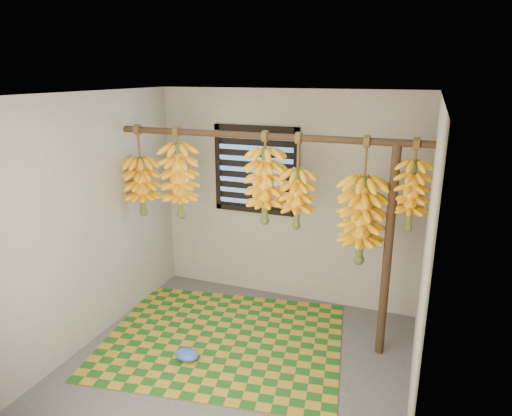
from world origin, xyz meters
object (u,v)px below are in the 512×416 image
at_px(woven_mat, 223,339).
at_px(plastic_bag, 187,355).
at_px(banana_bunch_d, 265,186).
at_px(banana_bunch_a, 142,186).
at_px(banana_bunch_e, 361,220).
at_px(banana_bunch_b, 179,181).
at_px(support_post, 388,255).
at_px(banana_bunch_c, 297,199).
at_px(banana_bunch_f, 411,195).

bearing_deg(woven_mat, plastic_bag, -112.00).
relative_size(woven_mat, banana_bunch_d, 2.60).
bearing_deg(plastic_bag, banana_bunch_a, 139.40).
distance_m(woven_mat, banana_bunch_e, 1.81).
xyz_separation_m(plastic_bag, banana_bunch_a, (-0.89, 0.77, 1.35)).
bearing_deg(banana_bunch_a, banana_bunch_b, 0.00).
bearing_deg(support_post, banana_bunch_a, 180.00).
height_order(banana_bunch_b, banana_bunch_d, same).
bearing_deg(woven_mat, banana_bunch_c, 28.22).
relative_size(banana_bunch_b, banana_bunch_d, 1.05).
xyz_separation_m(woven_mat, banana_bunch_d, (0.31, 0.34, 1.52)).
bearing_deg(banana_bunch_d, woven_mat, -132.75).
bearing_deg(banana_bunch_a, woven_mat, -17.53).
height_order(support_post, plastic_bag, support_post).
distance_m(banana_bunch_d, banana_bunch_f, 1.32).
relative_size(banana_bunch_c, banana_bunch_e, 0.78).
bearing_deg(banana_bunch_b, banana_bunch_e, 0.00).
height_order(banana_bunch_a, banana_bunch_f, same).
relative_size(woven_mat, banana_bunch_f, 2.88).
xyz_separation_m(plastic_bag, banana_bunch_b, (-0.44, 0.77, 1.44)).
bearing_deg(banana_bunch_a, plastic_bag, -40.60).
relative_size(banana_bunch_a, banana_bunch_e, 0.82).
height_order(banana_bunch_c, banana_bunch_f, same).
height_order(support_post, banana_bunch_f, banana_bunch_f).
distance_m(woven_mat, banana_bunch_a, 1.79).
height_order(banana_bunch_c, banana_bunch_e, same).
bearing_deg(banana_bunch_f, banana_bunch_a, 180.00).
height_order(woven_mat, banana_bunch_f, banana_bunch_f).
relative_size(banana_bunch_a, banana_bunch_b, 1.02).
distance_m(support_post, woven_mat, 1.81).
bearing_deg(woven_mat, banana_bunch_d, 47.25).
bearing_deg(banana_bunch_c, banana_bunch_a, 180.00).
distance_m(banana_bunch_a, banana_bunch_d, 1.39).
height_order(banana_bunch_a, banana_bunch_b, same).
xyz_separation_m(support_post, banana_bunch_c, (-0.85, 0.00, 0.44)).
height_order(banana_bunch_d, banana_bunch_f, same).
xyz_separation_m(banana_bunch_b, banana_bunch_c, (1.24, 0.00, -0.07)).
bearing_deg(banana_bunch_f, banana_bunch_d, 180.00).
relative_size(banana_bunch_b, banana_bunch_f, 1.16).
bearing_deg(support_post, banana_bunch_f, 0.00).
xyz_separation_m(support_post, banana_bunch_d, (-1.17, 0.00, 0.53)).
distance_m(banana_bunch_a, banana_bunch_e, 2.30).
bearing_deg(banana_bunch_d, banana_bunch_f, -0.00).
relative_size(plastic_bag, banana_bunch_a, 0.25).
distance_m(banana_bunch_b, banana_bunch_f, 2.24).
bearing_deg(banana_bunch_c, support_post, 0.00).
relative_size(woven_mat, plastic_bag, 9.81).
bearing_deg(banana_bunch_c, banana_bunch_f, 0.00).
bearing_deg(banana_bunch_a, support_post, 0.00).
xyz_separation_m(banana_bunch_a, banana_bunch_d, (1.38, 0.00, 0.12)).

